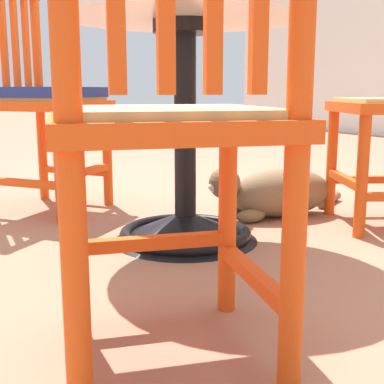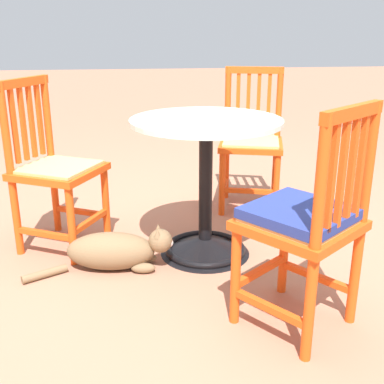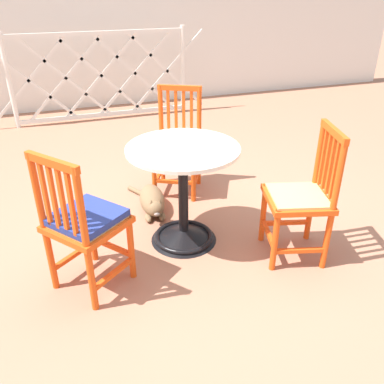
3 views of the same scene
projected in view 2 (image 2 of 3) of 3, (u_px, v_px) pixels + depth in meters
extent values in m
plane|color=#A36B51|center=(195.00, 253.00, 2.60)|extent=(24.00, 24.00, 0.00)
cone|color=black|center=(205.00, 244.00, 2.59)|extent=(0.48, 0.48, 0.10)
torus|color=black|center=(205.00, 248.00, 2.60)|extent=(0.44, 0.44, 0.04)
cylinder|color=black|center=(205.00, 187.00, 2.48)|extent=(0.07, 0.07, 0.66)
cylinder|color=black|center=(206.00, 128.00, 2.38)|extent=(0.20, 0.20, 0.04)
cylinder|color=silver|center=(206.00, 121.00, 2.37)|extent=(0.76, 0.76, 0.02)
cylinder|color=#E04C14|center=(106.00, 201.00, 2.71)|extent=(0.04, 0.04, 0.45)
cylinder|color=#E04C14|center=(71.00, 223.00, 2.41)|extent=(0.04, 0.04, 0.45)
cylinder|color=#E04C14|center=(51.00, 157.00, 2.75)|extent=(0.04, 0.04, 0.91)
cylinder|color=#E04C14|center=(11.00, 173.00, 2.45)|extent=(0.04, 0.04, 0.91)
cube|color=#E04C14|center=(81.00, 212.00, 2.80)|extent=(0.18, 0.31, 0.03)
cube|color=#E04C14|center=(45.00, 234.00, 2.49)|extent=(0.18, 0.31, 0.03)
cube|color=#E04C14|center=(90.00, 221.00, 2.58)|extent=(0.31, 0.18, 0.03)
cube|color=#E04C14|center=(59.00, 171.00, 2.55)|extent=(0.54, 0.54, 0.04)
cube|color=tan|center=(59.00, 167.00, 2.54)|extent=(0.47, 0.47, 0.02)
cube|color=#E04C14|center=(40.00, 120.00, 2.61)|extent=(0.03, 0.03, 0.39)
cube|color=#E04C14|center=(32.00, 122.00, 2.55)|extent=(0.03, 0.03, 0.39)
cube|color=#E04C14|center=(23.00, 124.00, 2.49)|extent=(0.03, 0.03, 0.39)
cube|color=#E04C14|center=(14.00, 126.00, 2.43)|extent=(0.03, 0.03, 0.39)
cube|color=#E04C14|center=(23.00, 82.00, 2.46)|extent=(0.35, 0.20, 0.04)
cylinder|color=#E04C14|center=(236.00, 273.00, 1.92)|extent=(0.04, 0.04, 0.45)
cylinder|color=#E04C14|center=(284.00, 247.00, 2.15)|extent=(0.04, 0.04, 0.45)
cylinder|color=#E04C14|center=(315.00, 247.00, 1.62)|extent=(0.04, 0.04, 0.91)
cylinder|color=#E04C14|center=(362.00, 220.00, 1.85)|extent=(0.04, 0.04, 0.91)
cube|color=#E04C14|center=(269.00, 308.00, 1.84)|extent=(0.29, 0.23, 0.03)
cube|color=#E04C14|center=(316.00, 277.00, 2.07)|extent=(0.29, 0.23, 0.03)
cube|color=#E04C14|center=(261.00, 271.00, 2.06)|extent=(0.23, 0.29, 0.03)
cube|color=#E04C14|center=(299.00, 225.00, 1.86)|extent=(0.56, 0.56, 0.04)
cube|color=tan|center=(300.00, 220.00, 1.85)|extent=(0.49, 0.49, 0.02)
cube|color=#E04C14|center=(332.00, 179.00, 1.60)|extent=(0.03, 0.03, 0.39)
cube|color=#E04C14|center=(342.00, 175.00, 1.64)|extent=(0.03, 0.03, 0.39)
cube|color=#E04C14|center=(351.00, 171.00, 1.69)|extent=(0.03, 0.03, 0.39)
cube|color=#E04C14|center=(360.00, 167.00, 1.73)|extent=(0.03, 0.03, 0.39)
cube|color=#E04C14|center=(353.00, 112.00, 1.60)|extent=(0.26, 0.32, 0.04)
cube|color=navy|center=(300.00, 213.00, 1.84)|extent=(0.51, 0.51, 0.04)
cylinder|color=#E04C14|center=(276.00, 184.00, 3.01)|extent=(0.04, 0.04, 0.45)
cylinder|color=#E04C14|center=(222.00, 182.00, 3.06)|extent=(0.04, 0.04, 0.45)
cylinder|color=#E04C14|center=(277.00, 136.00, 3.25)|extent=(0.04, 0.04, 0.91)
cylinder|color=#E04C14|center=(227.00, 135.00, 3.30)|extent=(0.04, 0.04, 0.91)
cube|color=#E04C14|center=(275.00, 188.00, 3.20)|extent=(0.33, 0.12, 0.03)
cube|color=#E04C14|center=(224.00, 186.00, 3.24)|extent=(0.33, 0.12, 0.03)
cube|color=#E04C14|center=(249.00, 191.00, 3.05)|extent=(0.12, 0.33, 0.03)
cube|color=#E04C14|center=(251.00, 145.00, 3.12)|extent=(0.49, 0.49, 0.04)
cube|color=tan|center=(251.00, 141.00, 3.12)|extent=(0.43, 0.43, 0.02)
cube|color=#E04C14|center=(269.00, 103.00, 3.19)|extent=(0.03, 0.03, 0.39)
cube|color=#E04C14|center=(258.00, 103.00, 3.20)|extent=(0.03, 0.03, 0.39)
cube|color=#E04C14|center=(248.00, 102.00, 3.21)|extent=(0.03, 0.03, 0.39)
cube|color=#E04C14|center=(238.00, 102.00, 3.22)|extent=(0.03, 0.03, 0.39)
cube|color=#E04C14|center=(255.00, 70.00, 3.13)|extent=(0.13, 0.37, 0.04)
ellipsoid|color=brown|center=(111.00, 251.00, 2.41)|extent=(0.25, 0.46, 0.19)
ellipsoid|color=silver|center=(131.00, 253.00, 2.41)|extent=(0.17, 0.20, 0.14)
sphere|color=brown|center=(160.00, 241.00, 2.39)|extent=(0.12, 0.12, 0.12)
ellipsoid|color=silver|center=(169.00, 243.00, 2.40)|extent=(0.06, 0.05, 0.04)
cone|color=brown|center=(158.00, 228.00, 2.40)|extent=(0.04, 0.04, 0.04)
cone|color=brown|center=(157.00, 233.00, 2.34)|extent=(0.04, 0.04, 0.04)
ellipsoid|color=brown|center=(145.00, 258.00, 2.48)|extent=(0.07, 0.13, 0.05)
ellipsoid|color=brown|center=(143.00, 268.00, 2.38)|extent=(0.07, 0.13, 0.05)
cylinder|color=brown|center=(45.00, 274.00, 2.34)|extent=(0.14, 0.21, 0.04)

